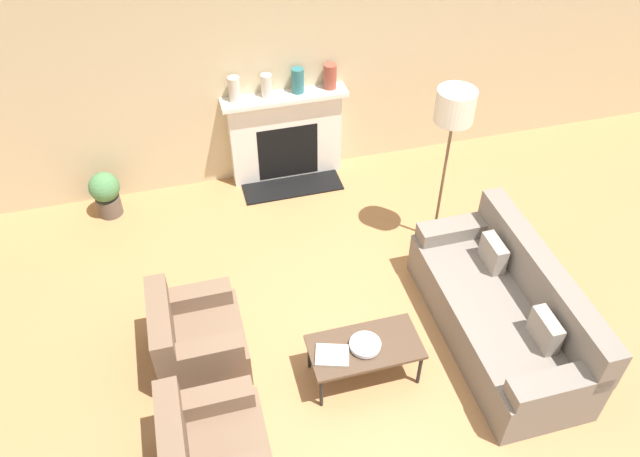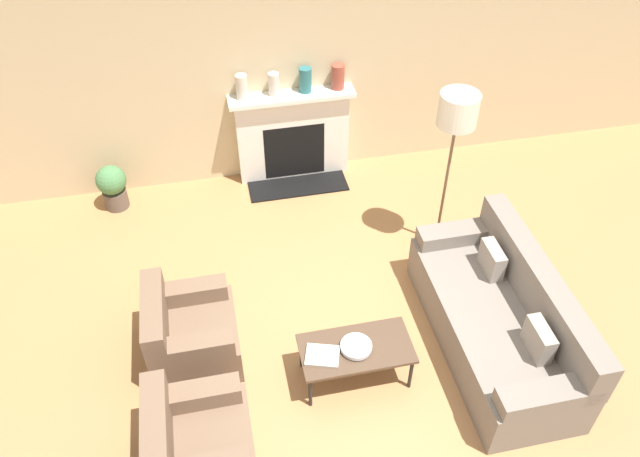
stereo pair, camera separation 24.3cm
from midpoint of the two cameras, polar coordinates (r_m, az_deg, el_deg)
ground_plane at (r=5.64m, az=5.68°, el=-12.76°), size 18.00×18.00×0.00m
wall_back at (r=6.98m, az=-0.82°, el=15.44°), size 18.00×0.06×2.90m
fireplace at (r=7.30m, az=-1.53°, el=8.40°), size 1.41×0.59×1.09m
couch at (r=5.80m, az=17.27°, el=-7.96°), size 0.88×2.05×0.87m
armchair_near at (r=4.98m, az=-9.76°, el=-18.98°), size 0.75×0.80×0.74m
armchair_far at (r=5.58m, az=-10.67°, el=-9.40°), size 0.75×0.80×0.74m
coffee_table at (r=5.30m, az=4.65°, el=-11.05°), size 0.94×0.48×0.40m
bowl at (r=5.24m, az=4.68°, el=-10.74°), size 0.26×0.26×0.05m
book at (r=5.19m, az=1.59°, el=-11.57°), size 0.33×0.29×0.02m
floor_lamp at (r=5.92m, az=13.54°, el=9.51°), size 0.37×0.37×1.78m
mantel_vase_left at (r=6.89m, az=-6.15°, el=12.74°), size 0.13×0.13×0.28m
mantel_vase_center_left at (r=6.93m, az=-3.21°, el=13.02°), size 0.12×0.12×0.26m
mantel_vase_center_right at (r=6.98m, az=-0.33°, el=13.41°), size 0.14×0.14×0.28m
mantel_vase_right at (r=7.05m, az=2.66°, el=13.69°), size 0.15×0.15×0.28m
potted_plant at (r=7.28m, az=-17.54°, el=3.74°), size 0.33×0.33×0.54m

